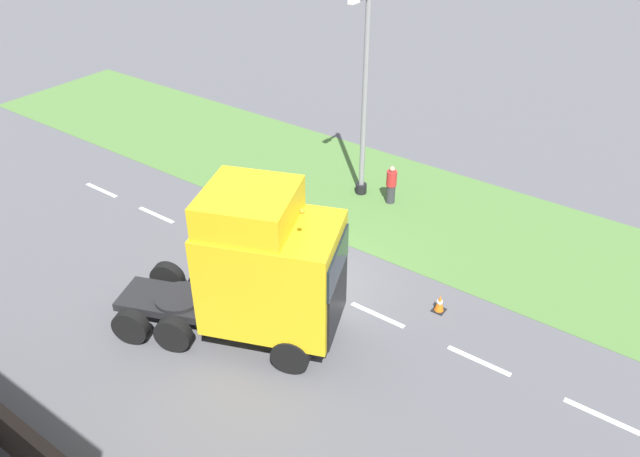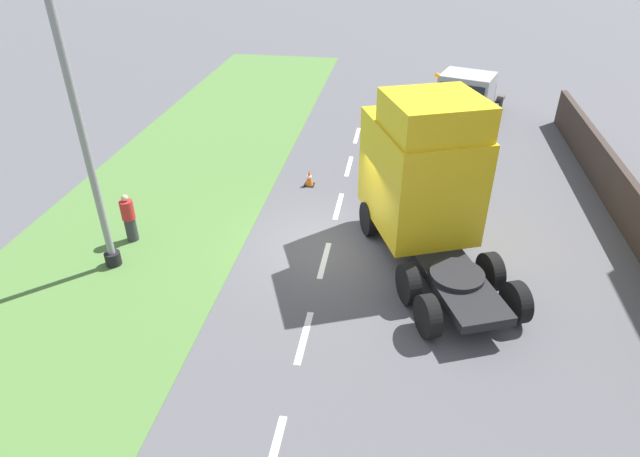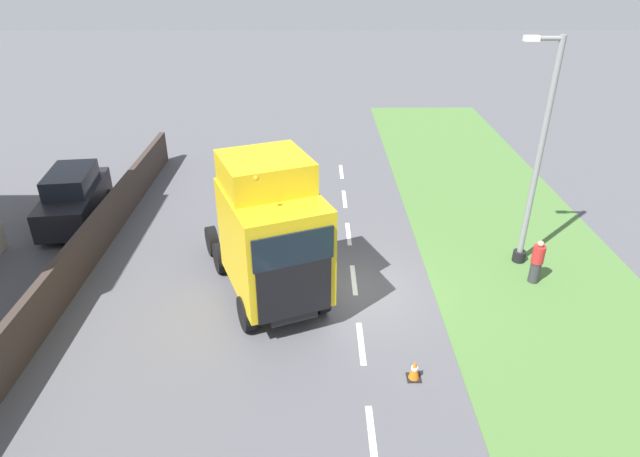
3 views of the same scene
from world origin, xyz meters
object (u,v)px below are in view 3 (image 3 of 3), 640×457
at_px(lorry_cab, 271,234).
at_px(lamp_post, 535,171).
at_px(traffic_cone_lead, 415,370).
at_px(pedestrian, 537,262).
at_px(parked_car, 74,197).

distance_m(lorry_cab, lamp_post, 8.73).
height_order(lamp_post, traffic_cone_lead, lamp_post).
relative_size(lamp_post, pedestrian, 4.91).
distance_m(pedestrian, traffic_cone_lead, 6.42).
height_order(parked_car, traffic_cone_lead, parked_car).
xyz_separation_m(lorry_cab, traffic_cone_lead, (-3.82, 3.48, -2.03)).
xyz_separation_m(lamp_post, traffic_cone_lead, (4.55, 5.71, -3.11)).
bearing_deg(pedestrian, lorry_cab, 6.30).
bearing_deg(lorry_cab, parked_car, -55.62).
bearing_deg(parked_car, traffic_cone_lead, 135.86).
bearing_deg(pedestrian, lamp_post, -85.87).
height_order(parked_car, lamp_post, lamp_post).
distance_m(lorry_cab, traffic_cone_lead, 5.55).
relative_size(pedestrian, traffic_cone_lead, 2.65).
relative_size(lorry_cab, traffic_cone_lead, 11.38).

